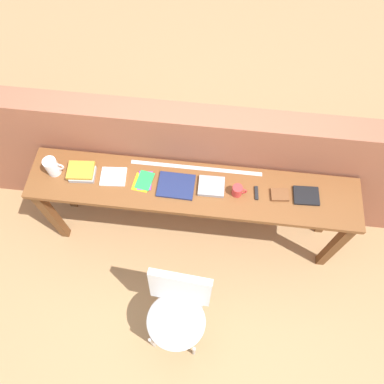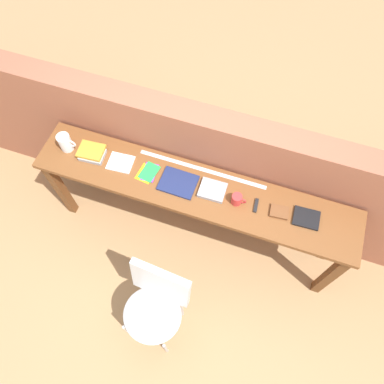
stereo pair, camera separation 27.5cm
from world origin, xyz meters
TOP-DOWN VIEW (x-y plane):
  - ground_plane at (0.00, 0.00)m, footprint 40.00×40.00m
  - brick_wall_back at (0.00, 0.64)m, footprint 6.00×0.20m
  - sideboard at (0.00, 0.30)m, footprint 2.50×0.44m
  - chair_white_moulded at (-0.02, -0.53)m, footprint 0.47×0.48m
  - pitcher_white at (-1.06, 0.31)m, footprint 0.14×0.10m
  - book_stack_leftmost at (-0.85, 0.32)m, footprint 0.22×0.18m
  - magazine_cycling at (-0.61, 0.32)m, footprint 0.20×0.17m
  - pamphlet_pile_colourful at (-0.37, 0.31)m, footprint 0.16×0.19m
  - book_open_centre at (-0.13, 0.30)m, footprint 0.28×0.22m
  - book_grey_hardcover at (0.14, 0.32)m, footprint 0.20×0.17m
  - mug at (0.33, 0.29)m, footprint 0.11×0.08m
  - multitool_folded at (0.47, 0.30)m, footprint 0.03×0.11m
  - leather_journal_brown at (0.64, 0.30)m, footprint 0.14×0.11m
  - book_repair_rightmost at (0.84, 0.32)m, footprint 0.19×0.16m
  - ruler_metal_back_edge at (0.01, 0.47)m, footprint 1.01×0.03m

SIDE VIEW (x-z plane):
  - ground_plane at x=0.00m, z-range 0.00..0.00m
  - chair_white_moulded at x=-0.02m, z-range 0.08..0.97m
  - brick_wall_back at x=0.00m, z-range 0.00..1.31m
  - sideboard at x=0.00m, z-range 0.30..1.18m
  - ruler_metal_back_edge at x=0.01m, z-range 0.88..0.88m
  - pamphlet_pile_colourful at x=-0.37m, z-range 0.88..0.89m
  - magazine_cycling at x=-0.61m, z-range 0.88..0.89m
  - multitool_folded at x=0.47m, z-range 0.88..0.90m
  - book_open_centre at x=-0.13m, z-range 0.88..0.90m
  - book_repair_rightmost at x=0.84m, z-range 0.88..0.90m
  - leather_journal_brown at x=0.64m, z-range 0.88..0.90m
  - book_grey_hardcover at x=0.14m, z-range 0.88..0.91m
  - book_stack_leftmost at x=-0.85m, z-range 0.88..0.93m
  - mug at x=0.33m, z-range 0.88..0.97m
  - pitcher_white at x=-1.06m, z-range 0.87..1.05m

